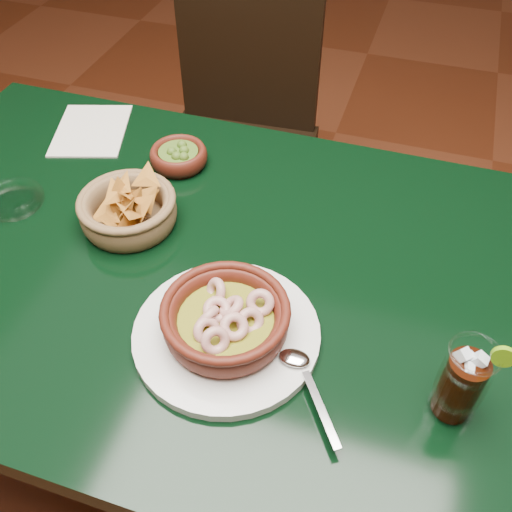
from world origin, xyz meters
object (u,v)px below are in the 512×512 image
(dining_chair, at_px, (238,134))
(chip_basket, at_px, (128,210))
(dining_table, at_px, (185,293))
(shrimp_plate, at_px, (226,323))
(cola_drink, at_px, (462,383))

(dining_chair, xyz_separation_m, chip_basket, (0.04, -0.67, 0.28))
(dining_table, height_order, shrimp_plate, shrimp_plate)
(dining_chair, relative_size, cola_drink, 6.20)
(dining_chair, xyz_separation_m, cola_drink, (0.60, -0.86, 0.31))
(shrimp_plate, bearing_deg, dining_table, 134.67)
(dining_table, xyz_separation_m, shrimp_plate, (0.13, -0.13, 0.13))
(dining_table, xyz_separation_m, cola_drink, (0.45, -0.15, 0.16))
(shrimp_plate, relative_size, chip_basket, 1.65)
(chip_basket, bearing_deg, dining_chair, 93.26)
(dining_table, bearing_deg, shrimp_plate, -45.33)
(dining_table, relative_size, chip_basket, 5.98)
(dining_chair, bearing_deg, cola_drink, -55.05)
(dining_table, distance_m, shrimp_plate, 0.23)
(shrimp_plate, height_order, cola_drink, cola_drink)
(dining_table, bearing_deg, dining_chair, 101.95)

